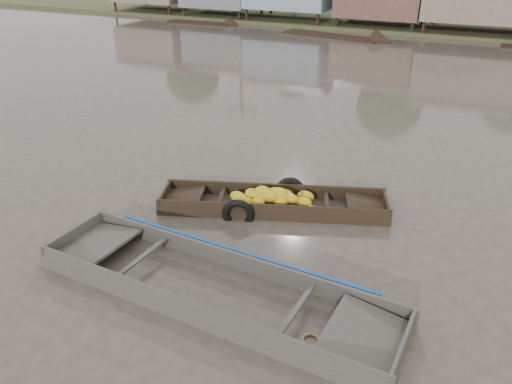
% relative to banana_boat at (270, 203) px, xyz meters
% --- Properties ---
extents(ground, '(120.00, 120.00, 0.00)m').
position_rel_banana_boat_xyz_m(ground, '(0.30, -1.73, -0.15)').
color(ground, '#453C34').
rests_on(ground, ground).
extents(banana_boat, '(5.65, 3.09, 0.79)m').
position_rel_banana_boat_xyz_m(banana_boat, '(0.00, 0.00, 0.00)').
color(banana_boat, black).
rests_on(banana_boat, ground).
extents(viewer_boat, '(7.23, 2.26, 0.58)m').
position_rel_banana_boat_xyz_m(viewer_boat, '(0.37, -3.46, -0.10)').
color(viewer_boat, '#3C3832').
rests_on(viewer_boat, ground).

